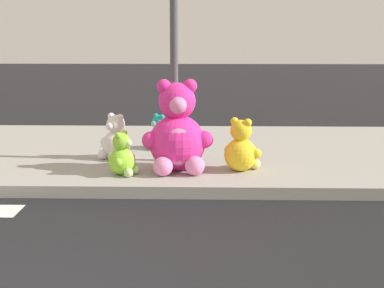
# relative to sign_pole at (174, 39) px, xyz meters

# --- Properties ---
(sidewalk) EXTENTS (28.00, 4.40, 0.15)m
(sidewalk) POSITION_rel_sign_pole_xyz_m (-1.00, 0.80, -1.77)
(sidewalk) COLOR #9E9B93
(sidewalk) RESTS_ON ground_plane
(sign_pole) EXTENTS (0.56, 0.11, 3.20)m
(sign_pole) POSITION_rel_sign_pole_xyz_m (0.00, 0.00, 0.00)
(sign_pole) COLOR #4C4C51
(sign_pole) RESTS_ON sidewalk
(plush_pink_large) EXTENTS (0.92, 0.83, 1.20)m
(plush_pink_large) POSITION_rel_sign_pole_xyz_m (0.07, -0.58, -1.22)
(plush_pink_large) COLOR #F22D93
(plush_pink_large) RESTS_ON sidewalk
(plush_lime) EXTENTS (0.40, 0.41, 0.56)m
(plush_lime) POSITION_rel_sign_pole_xyz_m (-0.61, -0.82, -1.47)
(plush_lime) COLOR #8CD133
(plush_lime) RESTS_ON sidewalk
(plush_yellow) EXTENTS (0.49, 0.51, 0.70)m
(plush_yellow) POSITION_rel_sign_pole_xyz_m (0.91, -0.56, -1.42)
(plush_yellow) COLOR yellow
(plush_yellow) RESTS_ON sidewalk
(plush_white) EXTENTS (0.46, 0.47, 0.65)m
(plush_white) POSITION_rel_sign_pole_xyz_m (-0.86, 0.13, -1.44)
(plush_white) COLOR white
(plush_white) RESTS_ON sidewalk
(plush_teal) EXTENTS (0.39, 0.39, 0.54)m
(plush_teal) POSITION_rel_sign_pole_xyz_m (-0.30, 0.85, -1.48)
(plush_teal) COLOR teal
(plush_teal) RESTS_ON sidewalk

